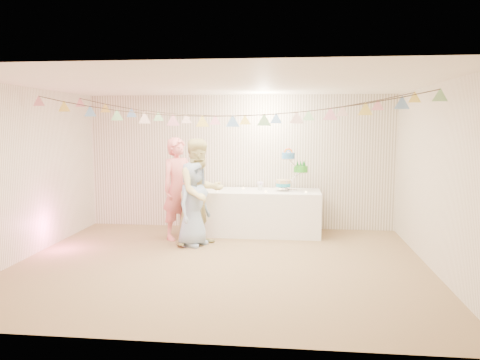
# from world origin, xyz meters

# --- Properties ---
(floor) EXTENTS (6.00, 6.00, 0.00)m
(floor) POSITION_xyz_m (0.00, 0.00, 0.00)
(floor) COLOR olive
(floor) RESTS_ON ground
(ceiling) EXTENTS (6.00, 6.00, 0.00)m
(ceiling) POSITION_xyz_m (0.00, 0.00, 2.60)
(ceiling) COLOR white
(ceiling) RESTS_ON ground
(back_wall) EXTENTS (6.00, 6.00, 0.00)m
(back_wall) POSITION_xyz_m (0.00, 2.50, 1.30)
(back_wall) COLOR white
(back_wall) RESTS_ON ground
(front_wall) EXTENTS (6.00, 6.00, 0.00)m
(front_wall) POSITION_xyz_m (0.00, -2.50, 1.30)
(front_wall) COLOR white
(front_wall) RESTS_ON ground
(left_wall) EXTENTS (5.00, 5.00, 0.00)m
(left_wall) POSITION_xyz_m (-3.00, 0.00, 1.30)
(left_wall) COLOR white
(left_wall) RESTS_ON ground
(right_wall) EXTENTS (5.00, 5.00, 0.00)m
(right_wall) POSITION_xyz_m (3.00, 0.00, 1.30)
(right_wall) COLOR white
(right_wall) RESTS_ON ground
(table) EXTENTS (2.18, 0.87, 0.82)m
(table) POSITION_xyz_m (0.46, 1.98, 0.41)
(table) COLOR white
(table) RESTS_ON floor
(cake_stand) EXTENTS (0.65, 0.38, 0.73)m
(cake_stand) POSITION_xyz_m (1.01, 2.03, 1.11)
(cake_stand) COLOR silver
(cake_stand) RESTS_ON table
(cake_bottom) EXTENTS (0.31, 0.31, 0.15)m
(cake_bottom) POSITION_xyz_m (0.86, 1.97, 0.84)
(cake_bottom) COLOR teal
(cake_bottom) RESTS_ON cake_stand
(cake_middle) EXTENTS (0.27, 0.27, 0.22)m
(cake_middle) POSITION_xyz_m (1.19, 2.12, 1.11)
(cake_middle) COLOR green
(cake_middle) RESTS_ON cake_stand
(cake_top_tier) EXTENTS (0.25, 0.25, 0.19)m
(cake_top_tier) POSITION_xyz_m (0.95, 2.00, 1.38)
(cake_top_tier) COLOR #3C82BF
(cake_top_tier) RESTS_ON cake_stand
(platter) EXTENTS (0.30, 0.30, 0.02)m
(platter) POSITION_xyz_m (-0.09, 1.93, 0.76)
(platter) COLOR white
(platter) RESTS_ON table
(posy) EXTENTS (0.14, 0.14, 0.17)m
(posy) POSITION_xyz_m (0.44, 2.03, 0.83)
(posy) COLOR white
(posy) RESTS_ON table
(person_adult_a) EXTENTS (0.76, 0.78, 1.81)m
(person_adult_a) POSITION_xyz_m (-0.97, 1.43, 0.90)
(person_adult_a) COLOR #E47778
(person_adult_a) RESTS_ON floor
(person_adult_b) EXTENTS (1.11, 1.09, 1.80)m
(person_adult_b) POSITION_xyz_m (-0.50, 1.08, 0.90)
(person_adult_b) COLOR #D5C783
(person_adult_b) RESTS_ON floor
(person_child) EXTENTS (0.70, 0.82, 1.43)m
(person_child) POSITION_xyz_m (-0.61, 1.01, 0.71)
(person_child) COLOR #91AACE
(person_child) RESTS_ON floor
(bunting_back) EXTENTS (5.60, 1.10, 0.40)m
(bunting_back) POSITION_xyz_m (0.00, 1.10, 2.35)
(bunting_back) COLOR pink
(bunting_back) RESTS_ON ceiling
(bunting_front) EXTENTS (5.60, 0.90, 0.36)m
(bunting_front) POSITION_xyz_m (0.00, -0.20, 2.32)
(bunting_front) COLOR #72A5E5
(bunting_front) RESTS_ON ceiling
(tealight_0) EXTENTS (0.04, 0.04, 0.03)m
(tealight_0) POSITION_xyz_m (-0.34, 1.83, 0.83)
(tealight_0) COLOR #FFD88C
(tealight_0) RESTS_ON table
(tealight_1) EXTENTS (0.04, 0.04, 0.03)m
(tealight_1) POSITION_xyz_m (0.11, 2.16, 0.83)
(tealight_1) COLOR #FFD88C
(tealight_1) RESTS_ON table
(tealight_2) EXTENTS (0.04, 0.04, 0.03)m
(tealight_2) POSITION_xyz_m (0.56, 1.76, 0.83)
(tealight_2) COLOR #FFD88C
(tealight_2) RESTS_ON table
(tealight_3) EXTENTS (0.04, 0.04, 0.03)m
(tealight_3) POSITION_xyz_m (0.81, 2.20, 0.83)
(tealight_3) COLOR #FFD88C
(tealight_3) RESTS_ON table
(tealight_4) EXTENTS (0.04, 0.04, 0.03)m
(tealight_4) POSITION_xyz_m (1.28, 1.80, 0.83)
(tealight_4) COLOR #FFD88C
(tealight_4) RESTS_ON table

